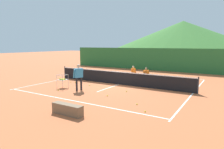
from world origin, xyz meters
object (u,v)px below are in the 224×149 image
at_px(tennis_net, 119,78).
at_px(student_1, 146,74).
at_px(tennis_ball_2, 71,82).
at_px(tennis_ball_5, 126,91).
at_px(tennis_ball_0, 145,111).
at_px(student_0, 133,72).
at_px(courtside_bench, 67,109).
at_px(ball_cart, 62,79).
at_px(instructor, 79,75).
at_px(tennis_ball_3, 75,82).
at_px(tennis_ball_4, 107,96).
at_px(tennis_ball_1, 137,104).
at_px(tennis_ball_7, 89,85).
at_px(tennis_ball_6, 58,90).

bearing_deg(tennis_net, student_1, 39.31).
bearing_deg(tennis_ball_2, tennis_ball_5, -5.46).
bearing_deg(tennis_ball_0, student_1, 111.57).
xyz_separation_m(student_0, courtside_bench, (1.15, -8.95, -0.49)).
xyz_separation_m(ball_cart, tennis_ball_5, (4.37, 1.16, -0.55)).
height_order(instructor, tennis_ball_3, instructor).
height_order(tennis_ball_3, tennis_ball_4, same).
bearing_deg(courtside_bench, tennis_ball_1, 55.12).
distance_m(tennis_ball_5, tennis_ball_7, 3.14).
bearing_deg(tennis_ball_6, instructor, 38.49).
bearing_deg(tennis_ball_6, tennis_ball_4, 8.41).
distance_m(tennis_ball_0, tennis_ball_2, 8.39).
distance_m(tennis_ball_0, tennis_ball_1, 1.11).
bearing_deg(tennis_ball_1, tennis_ball_6, 178.91).
height_order(student_1, tennis_ball_0, student_1).
height_order(instructor, tennis_ball_4, instructor).
relative_size(instructor, tennis_ball_5, 25.18).
bearing_deg(tennis_ball_3, ball_cart, -76.55).
distance_m(ball_cart, tennis_ball_7, 1.95).
xyz_separation_m(tennis_ball_0, tennis_ball_4, (-2.90, 1.42, 0.00)).
distance_m(tennis_net, student_1, 2.11).
distance_m(student_1, tennis_ball_3, 5.51).
relative_size(tennis_ball_4, tennis_ball_7, 1.00).
distance_m(ball_cart, tennis_ball_4, 3.97).
bearing_deg(courtside_bench, tennis_ball_3, 129.14).
height_order(student_0, tennis_ball_5, student_0).
height_order(student_1, courtside_bench, student_1).
relative_size(student_0, tennis_ball_1, 17.77).
relative_size(tennis_ball_1, tennis_ball_3, 1.00).
bearing_deg(tennis_ball_5, tennis_ball_4, -106.48).
distance_m(tennis_ball_3, tennis_ball_4, 4.83).
height_order(tennis_ball_0, tennis_ball_2, same).
distance_m(tennis_ball_2, courtside_bench, 7.36).
distance_m(tennis_ball_1, tennis_ball_7, 5.38).
xyz_separation_m(tennis_ball_5, tennis_ball_6, (-3.90, -2.04, 0.00)).
xyz_separation_m(tennis_ball_1, courtside_bench, (-1.96, -2.82, 0.20)).
bearing_deg(tennis_ball_0, instructor, 161.78).
height_order(tennis_ball_5, courtside_bench, courtside_bench).
height_order(student_1, tennis_ball_2, student_1).
relative_size(tennis_ball_4, tennis_ball_5, 1.00).
xyz_separation_m(student_1, tennis_ball_2, (-5.23, -2.64, -0.71)).
xyz_separation_m(tennis_ball_0, tennis_ball_3, (-7.24, 3.55, 0.00)).
xyz_separation_m(tennis_ball_0, tennis_ball_1, (-0.76, 0.81, 0.00)).
xyz_separation_m(tennis_ball_4, tennis_ball_7, (-2.68, 1.77, 0.00)).
xyz_separation_m(instructor, tennis_ball_7, (-0.28, 1.45, -0.99)).
relative_size(tennis_ball_0, tennis_ball_3, 1.00).
height_order(tennis_net, tennis_ball_4, tennis_net).
xyz_separation_m(student_1, courtside_bench, (-0.31, -8.10, -0.52)).
xyz_separation_m(tennis_ball_5, tennis_ball_7, (-3.13, 0.24, 0.00)).
bearing_deg(ball_cart, student_0, 60.17).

